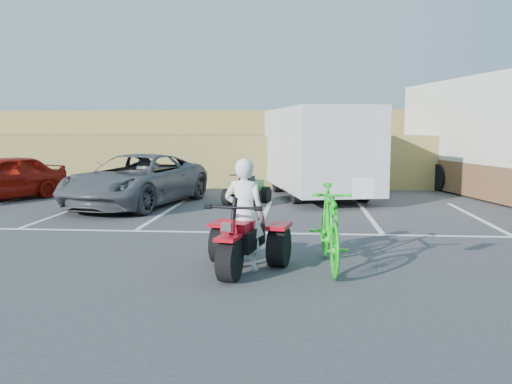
# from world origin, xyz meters

# --- Properties ---
(ground) EXTENTS (100.00, 100.00, 0.00)m
(ground) POSITION_xyz_m (0.00, 0.00, 0.00)
(ground) COLOR #353537
(ground) RESTS_ON ground
(parking_stripes) EXTENTS (28.00, 5.16, 0.01)m
(parking_stripes) POSITION_xyz_m (0.87, 4.07, 0.00)
(parking_stripes) COLOR white
(parking_stripes) RESTS_ON ground
(grass_embankment) EXTENTS (40.00, 8.50, 3.10)m
(grass_embankment) POSITION_xyz_m (0.00, 15.48, 1.42)
(grass_embankment) COLOR olive
(grass_embankment) RESTS_ON ground
(red_trike_atv) EXTENTS (1.60, 1.95, 1.13)m
(red_trike_atv) POSITION_xyz_m (0.03, -0.79, 0.00)
(red_trike_atv) COLOR #9E0915
(red_trike_atv) RESTS_ON ground
(rider) EXTENTS (0.72, 0.54, 1.79)m
(rider) POSITION_xyz_m (0.06, -0.65, 0.89)
(rider) COLOR white
(rider) RESTS_ON ground
(green_dirt_bike) EXTENTS (0.77, 2.29, 1.35)m
(green_dirt_bike) POSITION_xyz_m (1.42, -0.45, 0.68)
(green_dirt_bike) COLOR #14BF19
(green_dirt_bike) RESTS_ON ground
(grey_pickup) EXTENTS (3.65, 5.84, 1.51)m
(grey_pickup) POSITION_xyz_m (-3.86, 6.31, 0.75)
(grey_pickup) COLOR #464A4E
(grey_pickup) RESTS_ON ground
(cargo_trailer) EXTENTS (3.85, 6.63, 2.91)m
(cargo_trailer) POSITION_xyz_m (1.47, 8.86, 1.57)
(cargo_trailer) COLOR silver
(cargo_trailer) RESTS_ON ground
(rv_motorhome) EXTENTS (5.08, 11.15, 3.89)m
(rv_motorhome) POSITION_xyz_m (7.73, 9.10, 1.69)
(rv_motorhome) COLOR silver
(rv_motorhome) RESTS_ON ground
(quad_atv_blue) EXTENTS (1.31, 1.71, 1.08)m
(quad_atv_blue) POSITION_xyz_m (-3.75, 5.92, 0.00)
(quad_atv_blue) COLOR navy
(quad_atv_blue) RESTS_ON ground
(quad_atv_green) EXTENTS (1.41, 1.67, 0.94)m
(quad_atv_green) POSITION_xyz_m (-0.66, 6.92, 0.00)
(quad_atv_green) COLOR #155F1F
(quad_atv_green) RESTS_ON ground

